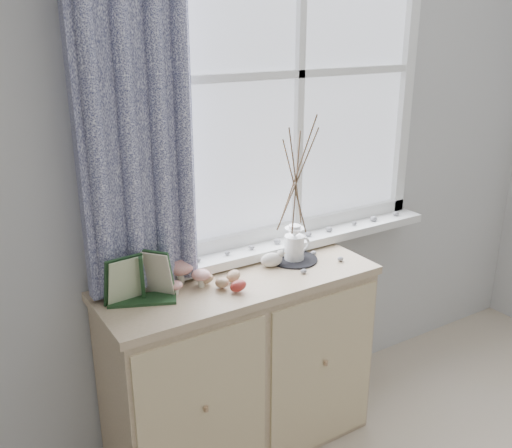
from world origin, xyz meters
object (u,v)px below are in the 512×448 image
(botanical_book, at_px, (144,279))
(twig_pitcher, at_px, (296,177))
(sideboard, at_px, (241,366))
(toadstool_cluster, at_px, (184,271))

(botanical_book, xyz_separation_m, twig_pitcher, (0.73, 0.04, 0.28))
(sideboard, bearing_deg, twig_pitcher, 8.28)
(sideboard, distance_m, botanical_book, 0.67)
(botanical_book, height_order, twig_pitcher, twig_pitcher)
(sideboard, distance_m, twig_pitcher, 0.87)
(sideboard, height_order, twig_pitcher, twig_pitcher)
(sideboard, bearing_deg, toadstool_cluster, 162.43)
(sideboard, distance_m, toadstool_cluster, 0.54)
(botanical_book, relative_size, twig_pitcher, 0.44)
(botanical_book, bearing_deg, twig_pitcher, 26.70)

